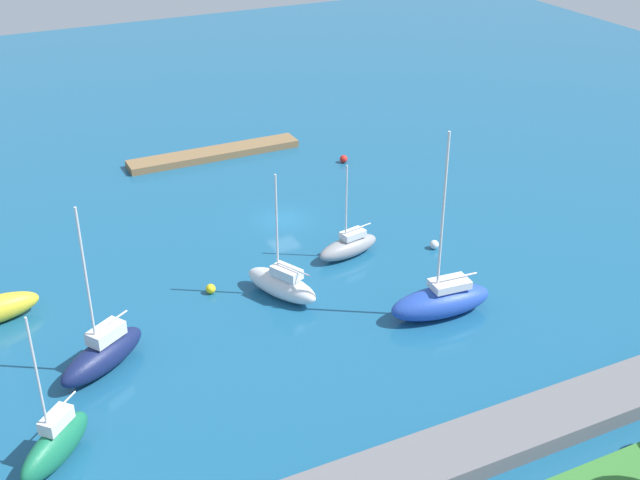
# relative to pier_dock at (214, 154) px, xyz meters

# --- Properties ---
(water) EXTENTS (160.00, 160.00, 0.00)m
(water) POSITION_rel_pier_dock_xyz_m (-0.63, 16.70, -0.37)
(water) COLOR #19567F
(water) RESTS_ON ground
(pier_dock) EXTENTS (18.26, 2.70, 0.74)m
(pier_dock) POSITION_rel_pier_dock_xyz_m (0.00, 0.00, 0.00)
(pier_dock) COLOR olive
(pier_dock) RESTS_ON ground
(breakwater) EXTENTS (72.00, 3.92, 1.10)m
(breakwater) POSITION_rel_pier_dock_xyz_m (-0.63, 48.88, 0.18)
(breakwater) COLOR slate
(breakwater) RESTS_ON ground
(sailboat_white_east_end) EXTENTS (4.59, 6.74, 9.93)m
(sailboat_white_east_end) POSITION_rel_pier_dock_xyz_m (4.68, 28.52, 0.73)
(sailboat_white_east_end) COLOR white
(sailboat_white_east_end) RESTS_ON water
(sailboat_green_by_breakwater) EXTENTS (5.28, 5.18, 9.95)m
(sailboat_green_by_breakwater) POSITION_rel_pier_dock_xyz_m (23.10, 39.12, 0.91)
(sailboat_green_by_breakwater) COLOR #19724C
(sailboat_green_by_breakwater) RESTS_ON water
(sailboat_gray_near_pier) EXTENTS (5.94, 2.91, 8.16)m
(sailboat_gray_near_pier) POSITION_rel_pier_dock_xyz_m (-2.73, 25.14, 0.54)
(sailboat_gray_near_pier) COLOR gray
(sailboat_gray_near_pier) RESTS_ON water
(sailboat_blue_mid_basin) EXTENTS (8.01, 3.38, 14.21)m
(sailboat_blue_mid_basin) POSITION_rel_pier_dock_xyz_m (-4.66, 35.83, 0.87)
(sailboat_blue_mid_basin) COLOR #2347B2
(sailboat_blue_mid_basin) RESTS_ON water
(sailboat_navy_off_beacon) EXTENTS (7.07, 5.63, 11.99)m
(sailboat_navy_off_beacon) POSITION_rel_pier_dock_xyz_m (18.77, 31.62, 0.85)
(sailboat_navy_off_beacon) COLOR #141E4C
(sailboat_navy_off_beacon) RESTS_ON water
(mooring_buoy_yellow) EXTENTS (0.76, 0.76, 0.76)m
(mooring_buoy_yellow) POSITION_rel_pier_dock_xyz_m (9.35, 25.70, 0.01)
(mooring_buoy_yellow) COLOR yellow
(mooring_buoy_yellow) RESTS_ON water
(mooring_buoy_white) EXTENTS (0.76, 0.76, 0.76)m
(mooring_buoy_white) POSITION_rel_pier_dock_xyz_m (-9.77, 27.14, 0.01)
(mooring_buoy_white) COLOR white
(mooring_buoy_white) RESTS_ON water
(mooring_buoy_red) EXTENTS (0.81, 0.81, 0.81)m
(mooring_buoy_red) POSITION_rel_pier_dock_xyz_m (-11.51, 7.33, 0.03)
(mooring_buoy_red) COLOR red
(mooring_buoy_red) RESTS_ON water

